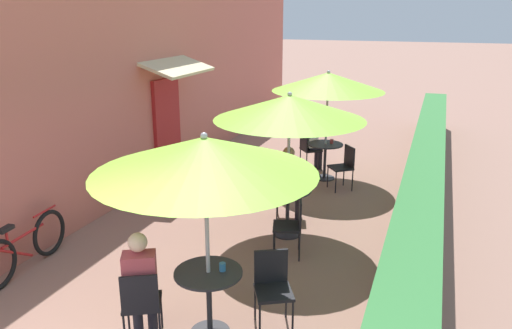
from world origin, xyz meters
TOP-DOWN VIEW (x-y plane):
  - cafe_facade_wall at (-2.54, 7.24)m, footprint 0.98×14.76m
  - planter_hedge at (2.75, 7.28)m, footprint 0.60×13.76m
  - patio_table_near at (0.74, 2.03)m, footprint 0.73×0.73m
  - patio_umbrella_near at (0.74, 2.03)m, footprint 2.27×2.27m
  - cafe_chair_near_left at (1.33, 2.43)m, footprint 0.54×0.54m
  - cafe_chair_near_right at (0.16, 1.62)m, footprint 0.54×0.54m
  - seated_patron_near_right at (0.10, 1.72)m, footprint 0.47×0.50m
  - coffee_cup_near at (0.87, 2.10)m, footprint 0.07×0.07m
  - patio_table_mid at (0.80, 4.77)m, footprint 0.73×0.73m
  - patio_umbrella_mid at (0.80, 4.77)m, footprint 2.27×2.27m
  - cafe_chair_mid_left at (0.53, 5.42)m, footprint 0.50×0.50m
  - seated_patron_mid_left at (0.63, 5.45)m, footprint 0.47×0.42m
  - cafe_chair_mid_right at (1.07, 4.11)m, footprint 0.50×0.50m
  - coffee_cup_mid at (0.94, 4.82)m, footprint 0.07×0.07m
  - patio_table_far at (0.73, 7.70)m, footprint 0.73×0.73m
  - patio_umbrella_far at (0.73, 7.70)m, footprint 2.27×2.27m
  - cafe_chair_far_left at (0.23, 8.21)m, footprint 0.56×0.56m
  - seated_patron_far_left at (0.32, 8.28)m, footprint 0.51×0.50m
  - cafe_chair_far_right at (1.22, 7.19)m, footprint 0.56×0.56m
  - coffee_cup_far at (0.84, 7.78)m, footprint 0.07×0.07m
  - bicycle_leaning at (-2.20, 2.43)m, footprint 0.19×1.68m

SIDE VIEW (x-z plane):
  - bicycle_leaning at x=-2.20m, z-range -0.03..0.73m
  - cafe_chair_near_left at x=1.33m, z-range 0.08..0.95m
  - cafe_chair_near_right at x=0.16m, z-range 0.08..0.95m
  - cafe_chair_mid_left at x=0.53m, z-range 0.08..0.95m
  - cafe_chair_mid_right at x=1.07m, z-range 0.08..0.95m
  - cafe_chair_far_left at x=0.23m, z-range 0.08..0.95m
  - cafe_chair_far_right at x=1.22m, z-range 0.08..0.95m
  - patio_table_near at x=0.74m, z-range 0.15..0.91m
  - patio_table_mid at x=0.80m, z-range 0.15..0.91m
  - patio_table_far at x=0.73m, z-range 0.15..0.91m
  - planter_hedge at x=2.75m, z-range 0.03..1.04m
  - seated_patron_near_right at x=0.10m, z-range 0.06..1.31m
  - seated_patron_mid_left at x=0.63m, z-range 0.06..1.31m
  - seated_patron_far_left at x=0.32m, z-range 0.06..1.31m
  - coffee_cup_near at x=0.87m, z-range 0.76..0.85m
  - coffee_cup_mid at x=0.94m, z-range 0.76..0.85m
  - coffee_cup_far at x=0.84m, z-range 0.76..0.85m
  - patio_umbrella_near at x=0.74m, z-range 0.90..3.18m
  - patio_umbrella_mid at x=0.80m, z-range 0.90..3.18m
  - patio_umbrella_far at x=0.73m, z-range 0.90..3.18m
  - cafe_facade_wall at x=-2.54m, z-range -0.01..4.19m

